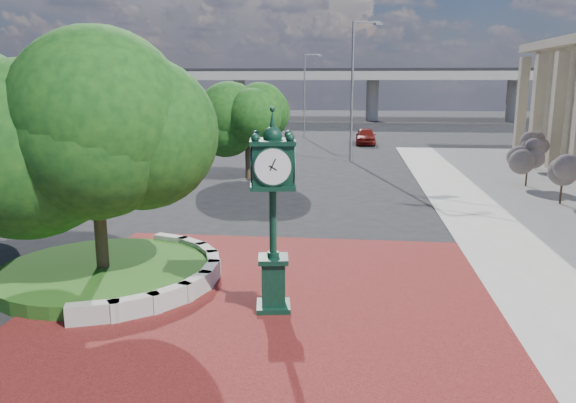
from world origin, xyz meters
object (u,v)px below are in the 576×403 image
at_px(post_clock, 273,204).
at_px(street_lamp_far, 306,89).
at_px(street_lamp_near, 355,81).
at_px(parked_car, 366,136).

height_order(post_clock, street_lamp_far, street_lamp_far).
bearing_deg(street_lamp_far, post_clock, -86.35).
bearing_deg(street_lamp_near, street_lamp_far, 105.83).
height_order(parked_car, street_lamp_near, street_lamp_near).
relative_size(post_clock, street_lamp_near, 0.51).
height_order(street_lamp_near, street_lamp_far, street_lamp_near).
bearing_deg(street_lamp_near, parked_car, 84.47).
bearing_deg(post_clock, street_lamp_near, 85.79).
xyz_separation_m(parked_car, street_lamp_near, (-1.10, -11.40, 5.01)).
bearing_deg(street_lamp_far, parked_car, -44.53).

